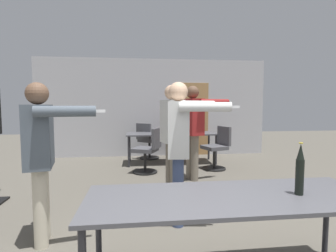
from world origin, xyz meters
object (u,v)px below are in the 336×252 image
(person_center_tall, at_px, (179,139))
(office_chair_far_left, at_px, (182,142))
(beer_bottle, at_px, (300,170))
(office_chair_mid_tucked, at_px, (217,149))
(office_chair_side_rolled, at_px, (148,142))
(person_far_watching, at_px, (41,148))
(person_right_polo, at_px, (193,124))
(drink_cup, at_px, (191,131))
(person_left_plaid, at_px, (173,130))
(office_chair_near_pushed, at_px, (148,152))

(person_center_tall, relative_size, office_chair_far_left, 1.88)
(beer_bottle, bearing_deg, office_chair_mid_tucked, 81.98)
(office_chair_far_left, distance_m, office_chair_side_rolled, 0.94)
(office_chair_side_rolled, height_order, beer_bottle, beer_bottle)
(person_far_watching, relative_size, office_chair_mid_tucked, 1.75)
(office_chair_far_left, bearing_deg, beer_bottle, 161.52)
(person_right_polo, xyz_separation_m, office_chair_mid_tucked, (0.71, 0.74, -0.63))
(beer_bottle, height_order, drink_cup, beer_bottle)
(office_chair_side_rolled, bearing_deg, person_left_plaid, -47.03)
(office_chair_side_rolled, bearing_deg, drink_cup, 2.33)
(person_center_tall, height_order, office_chair_side_rolled, person_center_tall)
(person_left_plaid, bearing_deg, person_far_watching, -66.71)
(office_chair_far_left, relative_size, beer_bottle, 2.24)
(person_left_plaid, relative_size, person_far_watching, 1.05)
(office_chair_side_rolled, xyz_separation_m, beer_bottle, (0.96, -5.04, 0.48))
(office_chair_side_rolled, bearing_deg, person_far_watching, -69.35)
(beer_bottle, bearing_deg, office_chair_far_left, 90.32)
(office_chair_side_rolled, distance_m, beer_bottle, 5.15)
(person_left_plaid, distance_m, office_chair_far_left, 3.12)
(person_left_plaid, bearing_deg, office_chair_far_left, 151.81)
(person_left_plaid, relative_size, office_chair_far_left, 1.92)
(person_left_plaid, relative_size, office_chair_near_pushed, 1.83)
(person_far_watching, xyz_separation_m, beer_bottle, (2.21, -0.92, -0.06))
(office_chair_far_left, bearing_deg, person_far_watching, 133.85)
(office_chair_near_pushed, bearing_deg, person_far_watching, 179.71)
(person_far_watching, relative_size, beer_bottle, 4.09)
(person_center_tall, bearing_deg, office_chair_near_pushed, -166.26)
(office_chair_mid_tucked, height_order, beer_bottle, beer_bottle)
(person_left_plaid, distance_m, beer_bottle, 2.27)
(person_left_plaid, bearing_deg, beer_bottle, 1.97)
(office_chair_far_left, bearing_deg, office_chair_near_pushed, 128.63)
(person_center_tall, xyz_separation_m, office_chair_far_left, (0.71, 3.93, -0.61))
(person_far_watching, relative_size, person_center_tall, 0.97)
(person_center_tall, xyz_separation_m, office_chair_side_rolled, (-0.22, 3.82, -0.57))
(person_right_polo, height_order, office_chair_near_pushed, person_right_polo)
(office_chair_near_pushed, height_order, office_chair_mid_tucked, office_chair_near_pushed)
(office_chair_far_left, xyz_separation_m, drink_cup, (0.08, -0.82, 0.38))
(person_left_plaid, xyz_separation_m, drink_cup, (0.74, 2.17, -0.25))
(person_far_watching, bearing_deg, person_center_tall, 89.87)
(office_chair_far_left, xyz_separation_m, beer_bottle, (0.03, -5.14, 0.52))
(person_right_polo, xyz_separation_m, person_center_tall, (-0.56, -1.82, -0.05))
(person_far_watching, bearing_deg, office_chair_near_pushed, 144.40)
(person_far_watching, bearing_deg, drink_cup, 134.92)
(person_center_tall, relative_size, office_chair_near_pushed, 1.79)
(person_far_watching, xyz_separation_m, office_chair_far_left, (2.18, 4.22, -0.58))
(person_left_plaid, xyz_separation_m, person_far_watching, (-1.52, -1.24, -0.05))
(person_right_polo, distance_m, office_chair_side_rolled, 2.24)
(office_chair_mid_tucked, height_order, office_chair_far_left, office_chair_mid_tucked)
(beer_bottle, relative_size, drink_cup, 3.66)
(person_right_polo, relative_size, office_chair_side_rolled, 1.87)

